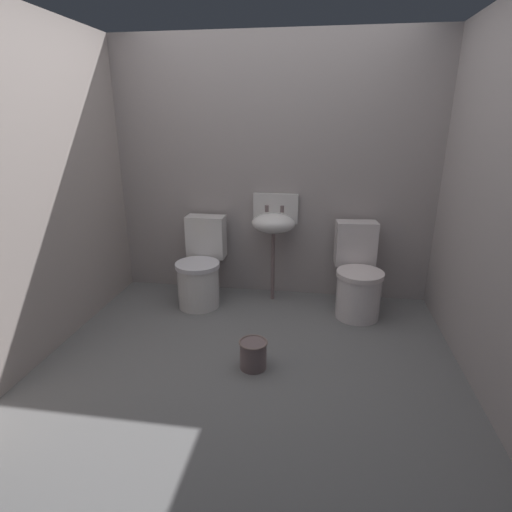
% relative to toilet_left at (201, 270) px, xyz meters
% --- Properties ---
extents(ground_plane, '(3.35, 2.99, 0.08)m').
position_rel_toilet_left_xyz_m(ground_plane, '(0.61, -0.94, -0.36)').
color(ground_plane, slate).
extents(wall_back, '(3.35, 0.10, 2.36)m').
position_rel_toilet_left_xyz_m(wall_back, '(0.61, 0.40, 0.86)').
color(wall_back, '#9D9393').
rests_on(wall_back, ground).
extents(wall_left, '(0.10, 2.79, 2.36)m').
position_rel_toilet_left_xyz_m(wall_left, '(-0.91, -0.84, 0.86)').
color(wall_left, '#A19590').
rests_on(wall_left, ground).
extents(wall_right, '(0.10, 2.79, 2.36)m').
position_rel_toilet_left_xyz_m(wall_right, '(2.14, -0.84, 0.86)').
color(wall_right, '#9E9494').
rests_on(wall_right, ground).
extents(toilet_left, '(0.41, 0.60, 0.78)m').
position_rel_toilet_left_xyz_m(toilet_left, '(0.00, 0.00, 0.00)').
color(toilet_left, silver).
rests_on(toilet_left, ground).
extents(toilet_right, '(0.44, 0.63, 0.78)m').
position_rel_toilet_left_xyz_m(toilet_right, '(1.42, 0.00, 0.00)').
color(toilet_right, silver).
rests_on(toilet_right, ground).
extents(sink, '(0.42, 0.35, 0.99)m').
position_rel_toilet_left_xyz_m(sink, '(0.65, 0.19, 0.43)').
color(sink, '#6D5B5D').
rests_on(sink, ground).
extents(bucket, '(0.20, 0.20, 0.21)m').
position_rel_toilet_left_xyz_m(bucket, '(0.65, -0.99, -0.21)').
color(bucket, '#6D5B5D').
rests_on(bucket, ground).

